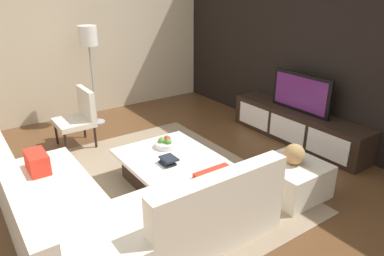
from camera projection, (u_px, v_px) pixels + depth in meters
The scene contains 14 objects.
ground_plane at pixel (165, 187), 4.40m from camera, with size 14.00×14.00×0.00m, color brown.
feature_wall_back at pixel (319, 50), 5.30m from camera, with size 6.40×0.12×2.80m, color black.
side_wall_left at pixel (80, 38), 6.40m from camera, with size 0.12×5.20×2.80m, color beige.
area_rug at pixel (161, 183), 4.47m from camera, with size 3.29×2.56×0.01m, color gray.
media_console at pixel (297, 126), 5.57m from camera, with size 2.33×0.48×0.50m.
television at pixel (301, 93), 5.37m from camera, with size 1.04×0.06×0.58m.
sectional_couch at pixel (112, 212), 3.45m from camera, with size 2.27×2.29×0.80m.
coffee_table at pixel (167, 167), 4.45m from camera, with size 1.07×1.05×0.38m.
accent_chair_near at pixel (79, 114), 5.37m from camera, with size 0.56×0.52×0.87m.
floor_lamp at pixel (89, 43), 5.87m from camera, with size 0.30×0.30×1.68m.
ottoman at pixel (291, 179), 4.19m from camera, with size 0.70×0.70×0.40m, color beige.
fruit_bowl at pixel (166, 143), 4.55m from camera, with size 0.28×0.28×0.14m.
decorative_ball at pixel (294, 154), 4.07m from camera, with size 0.24×0.24×0.24m, color #AD8451.
book_stack at pixel (168, 161), 4.13m from camera, with size 0.21×0.17×0.08m.
Camera 1 is at (3.30, -1.90, 2.34)m, focal length 33.59 mm.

